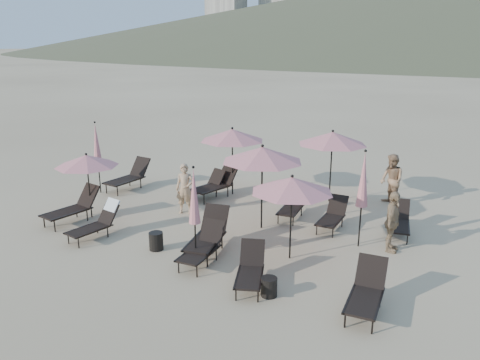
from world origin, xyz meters
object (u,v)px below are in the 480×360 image
at_px(beachgoer_a, 185,189).
at_px(side_table_1, 269,287).
at_px(lounger_8, 206,186).
at_px(umbrella_open_3, 232,135).
at_px(lounger_10, 333,215).
at_px(side_table_0, 156,241).
at_px(beachgoer_c, 392,222).
at_px(lounger_9, 292,205).
at_px(beachgoer_b, 392,180).
at_px(umbrella_closed_1, 363,180).
at_px(lounger_4, 250,269).
at_px(umbrella_open_2, 292,185).
at_px(lounger_3, 203,247).
at_px(umbrella_open_0, 87,161).
at_px(umbrella_open_1, 262,154).
at_px(umbrella_closed_0, 194,197).
at_px(lounger_2, 208,234).
at_px(lounger_11, 399,221).
at_px(lounger_5, 366,291).
at_px(lounger_1, 97,221).
at_px(umbrella_open_4, 332,138).
at_px(lounger_7, 216,183).
at_px(umbrella_closed_2, 97,144).
at_px(lounger_6, 129,176).

bearing_deg(beachgoer_a, side_table_1, -59.86).
bearing_deg(lounger_8, umbrella_open_3, 63.72).
relative_size(lounger_10, side_table_0, 3.15).
bearing_deg(beachgoer_c, lounger_9, 69.80).
bearing_deg(lounger_8, beachgoer_b, 36.29).
bearing_deg(beachgoer_b, lounger_9, -85.54).
relative_size(lounger_9, umbrella_closed_1, 0.58).
bearing_deg(lounger_4, umbrella_open_2, 60.41).
relative_size(lounger_3, umbrella_open_3, 0.65).
relative_size(lounger_4, umbrella_open_0, 0.77).
height_order(umbrella_open_1, umbrella_closed_0, umbrella_open_1).
distance_m(side_table_0, beachgoer_c, 6.12).
bearing_deg(lounger_2, lounger_11, 28.62).
relative_size(lounger_9, umbrella_open_1, 0.61).
xyz_separation_m(side_table_0, beachgoer_c, (5.52, 2.59, 0.57)).
relative_size(lounger_2, lounger_5, 1.16).
xyz_separation_m(lounger_10, beachgoer_c, (1.77, -0.87, 0.41)).
xyz_separation_m(lounger_1, lounger_8, (0.95, 4.40, -0.05)).
bearing_deg(lounger_1, lounger_5, 7.62).
bearing_deg(umbrella_open_3, side_table_0, -86.38).
distance_m(umbrella_open_3, umbrella_open_4, 3.41).
bearing_deg(lounger_5, umbrella_closed_1, 102.74).
bearing_deg(lounger_11, lounger_1, -160.79).
bearing_deg(lounger_5, lounger_9, 123.81).
distance_m(lounger_8, umbrella_open_2, 5.66).
xyz_separation_m(lounger_7, umbrella_open_2, (4.01, -3.50, 1.44)).
bearing_deg(lounger_2, lounger_5, -23.60).
bearing_deg(side_table_1, lounger_1, 171.11).
distance_m(umbrella_open_1, umbrella_closed_2, 6.61).
xyz_separation_m(umbrella_open_1, umbrella_closed_1, (2.84, -0.06, -0.37)).
distance_m(lounger_2, beachgoer_b, 6.88).
xyz_separation_m(umbrella_open_0, umbrella_open_4, (6.24, 4.72, 0.38)).
bearing_deg(beachgoer_a, beachgoer_b, 11.90).
bearing_deg(umbrella_open_4, lounger_8, -160.29).
xyz_separation_m(lounger_6, side_table_1, (7.59, -4.84, -0.28)).
bearing_deg(umbrella_closed_0, umbrella_open_4, 74.58).
distance_m(lounger_11, beachgoer_a, 6.45).
height_order(umbrella_closed_2, side_table_0, umbrella_closed_2).
relative_size(lounger_2, lounger_11, 1.21).
height_order(side_table_1, beachgoer_c, beachgoer_c).
bearing_deg(lounger_4, lounger_9, 78.94).
distance_m(lounger_4, umbrella_closed_2, 8.69).
distance_m(lounger_8, beachgoer_b, 6.26).
bearing_deg(lounger_6, lounger_4, -25.78).
xyz_separation_m(lounger_9, side_table_1, (1.16, -4.68, -0.19)).
height_order(lounger_7, umbrella_closed_0, umbrella_closed_0).
xyz_separation_m(lounger_3, umbrella_open_2, (1.84, 1.16, 1.51)).
distance_m(lounger_6, umbrella_open_0, 3.26).
height_order(lounger_8, umbrella_open_2, umbrella_open_2).
xyz_separation_m(lounger_3, lounger_5, (4.05, -0.45, 0.01)).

